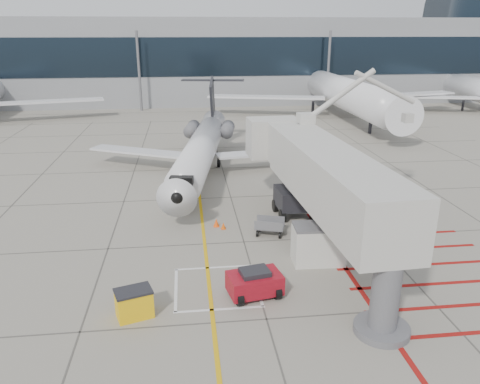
{
  "coord_description": "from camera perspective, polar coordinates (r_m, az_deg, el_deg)",
  "views": [
    {
      "loc": [
        -3.23,
        -21.37,
        12.07
      ],
      "look_at": [
        0.0,
        6.0,
        2.5
      ],
      "focal_mm": 35.0,
      "sensor_mm": 36.0,
      "label": 1
    }
  ],
  "objects": [
    {
      "name": "cone_side",
      "position": [
        30.38,
        -2.9,
        -3.74
      ],
      "size": [
        0.38,
        0.38,
        0.53
      ],
      "primitive_type": "cone",
      "color": "#FF520D",
      "rests_on": "ground_plane"
    },
    {
      "name": "ground_power_unit",
      "position": [
        25.87,
        9.55,
        -6.25
      ],
      "size": [
        2.81,
        1.71,
        2.17
      ],
      "primitive_type": null,
      "rotation": [
        0.0,
        0.0,
        -0.04
      ],
      "color": "silver",
      "rests_on": "ground_plane"
    },
    {
      "name": "pushback_tug",
      "position": [
        22.65,
        1.79,
        -10.91
      ],
      "size": [
        2.74,
        2.0,
        1.45
      ],
      "primitive_type": null,
      "rotation": [
        0.0,
        0.0,
        0.19
      ],
      "color": "maroon",
      "rests_on": "ground_plane"
    },
    {
      "name": "baggage_cart",
      "position": [
        29.09,
        3.62,
        -4.21
      ],
      "size": [
        2.01,
        1.6,
        1.11
      ],
      "primitive_type": null,
      "rotation": [
        0.0,
        0.0,
        -0.32
      ],
      "color": "#5E5E64",
      "rests_on": "ground_plane"
    },
    {
      "name": "spill_bin",
      "position": [
        21.71,
        -12.78,
        -13.07
      ],
      "size": [
        1.78,
        1.45,
        1.33
      ],
      "primitive_type": null,
      "rotation": [
        0.0,
        0.0,
        0.31
      ],
      "color": "yellow",
      "rests_on": "ground_plane"
    },
    {
      "name": "cone_nose",
      "position": [
        30.0,
        -2.04,
        -4.14
      ],
      "size": [
        0.31,
        0.31,
        0.43
      ],
      "primitive_type": "cone",
      "color": "#F1580C",
      "rests_on": "ground_plane"
    },
    {
      "name": "terminal_building",
      "position": [
        92.46,
        1.57,
        16.0
      ],
      "size": [
        180.0,
        28.0,
        14.0
      ],
      "primitive_type": "cube",
      "color": "gray",
      "rests_on": "ground_plane"
    },
    {
      "name": "ground_plane",
      "position": [
        24.75,
        1.65,
        -10.04
      ],
      "size": [
        260.0,
        260.0,
        0.0
      ],
      "primitive_type": "plane",
      "color": "gray",
      "rests_on": "ground"
    },
    {
      "name": "regional_jet",
      "position": [
        38.31,
        -5.29,
        6.34
      ],
      "size": [
        26.1,
        30.85,
        7.26
      ],
      "primitive_type": null,
      "rotation": [
        0.0,
        0.0,
        -0.16
      ],
      "color": "silver",
      "rests_on": "ground_plane"
    },
    {
      "name": "jet_bridge",
      "position": [
        25.33,
        10.9,
        0.36
      ],
      "size": [
        10.68,
        20.79,
        8.12
      ],
      "primitive_type": null,
      "rotation": [
        0.0,
        0.0,
        0.05
      ],
      "color": "beige",
      "rests_on": "ground_plane"
    },
    {
      "name": "terminal_glass_band",
      "position": [
        78.55,
        3.1,
        16.15
      ],
      "size": [
        180.0,
        0.1,
        6.0
      ],
      "primitive_type": "cube",
      "color": "black",
      "rests_on": "ground_plane"
    },
    {
      "name": "bg_aircraft_c",
      "position": [
        71.27,
        12.12,
        14.17
      ],
      "size": [
        38.33,
        42.59,
        12.78
      ],
      "primitive_type": null,
      "color": "silver",
      "rests_on": "ground_plane"
    }
  ]
}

